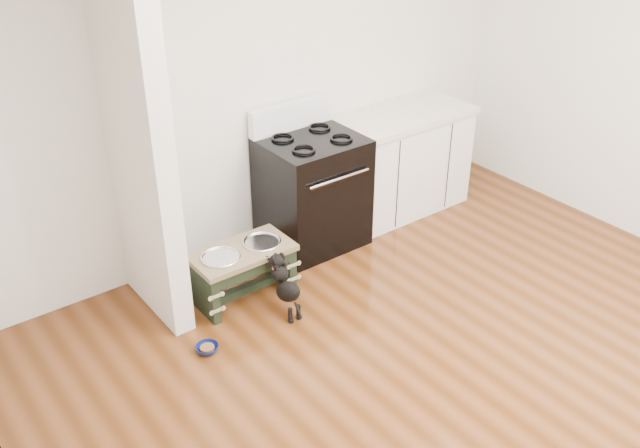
% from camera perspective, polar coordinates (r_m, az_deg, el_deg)
% --- Properties ---
extents(ground, '(5.00, 5.00, 0.00)m').
position_cam_1_polar(ground, '(4.61, 13.36, -13.48)').
color(ground, '#4B260D').
rests_on(ground, ground).
extents(room_shell, '(5.00, 5.00, 5.00)m').
position_cam_1_polar(room_shell, '(3.71, 16.25, 5.11)').
color(room_shell, silver).
rests_on(room_shell, ground).
extents(partition_wall, '(0.15, 0.80, 2.70)m').
position_cam_1_polar(partition_wall, '(4.71, -14.46, 7.07)').
color(partition_wall, silver).
rests_on(partition_wall, ground).
extents(oven_range, '(0.76, 0.69, 1.14)m').
position_cam_1_polar(oven_range, '(5.75, -0.65, 2.74)').
color(oven_range, black).
rests_on(oven_range, ground).
extents(cabinet_run, '(1.24, 0.64, 0.91)m').
position_cam_1_polar(cabinet_run, '(6.35, 6.42, 5.01)').
color(cabinet_run, white).
rests_on(cabinet_run, ground).
extents(dog_feeder, '(0.74, 0.40, 0.42)m').
position_cam_1_polar(dog_feeder, '(5.18, -6.18, -3.20)').
color(dog_feeder, black).
rests_on(dog_feeder, ground).
extents(puppy, '(0.13, 0.38, 0.45)m').
position_cam_1_polar(puppy, '(5.02, -2.83, -4.81)').
color(puppy, black).
rests_on(puppy, ground).
extents(floor_bowl, '(0.18, 0.18, 0.05)m').
position_cam_1_polar(floor_bowl, '(4.87, -9.01, -9.80)').
color(floor_bowl, navy).
rests_on(floor_bowl, ground).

